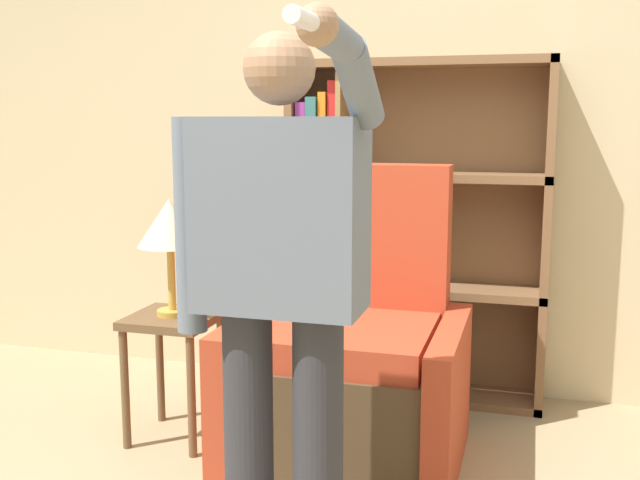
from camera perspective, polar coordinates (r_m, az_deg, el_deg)
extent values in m
cube|color=beige|center=(3.92, 7.64, 8.90)|extent=(8.00, 0.06, 2.80)
cube|color=brown|center=(3.92, -1.79, 0.94)|extent=(0.04, 0.28, 1.70)
cube|color=brown|center=(3.74, 16.85, 0.14)|extent=(0.04, 0.28, 1.70)
cube|color=brown|center=(3.91, 7.61, 0.84)|extent=(1.29, 0.01, 1.70)
cube|color=brown|center=(3.99, 7.05, -11.34)|extent=(1.29, 0.28, 0.04)
cube|color=brown|center=(3.83, 7.22, -3.64)|extent=(1.29, 0.28, 0.04)
cube|color=brown|center=(3.75, 7.39, 4.85)|extent=(1.29, 0.28, 0.04)
cube|color=brown|center=(3.75, 7.57, 13.23)|extent=(1.29, 0.28, 0.04)
cube|color=#337070|center=(4.03, -0.97, -7.34)|extent=(0.05, 0.17, 0.45)
cube|color=red|center=(4.03, -0.27, -8.05)|extent=(0.03, 0.17, 0.36)
cube|color=white|center=(4.02, 0.30, -8.13)|extent=(0.04, 0.19, 0.35)
cube|color=orange|center=(4.01, 0.98, -8.23)|extent=(0.05, 0.20, 0.35)
cube|color=#5B99A8|center=(3.98, 1.75, -7.66)|extent=(0.05, 0.22, 0.44)
cube|color=purple|center=(3.92, -0.98, -0.32)|extent=(0.06, 0.23, 0.36)
cube|color=#5B99A8|center=(3.89, -0.22, 0.58)|extent=(0.05, 0.22, 0.49)
cube|color=red|center=(3.89, 0.50, -0.17)|extent=(0.04, 0.24, 0.39)
cube|color=white|center=(3.88, 1.25, -0.59)|extent=(0.05, 0.16, 0.34)
cube|color=#238438|center=(3.86, 2.07, 0.02)|extent=(0.04, 0.22, 0.42)
cube|color=purple|center=(3.87, -1.04, 7.89)|extent=(0.05, 0.22, 0.34)
cube|color=#337070|center=(3.85, -0.25, 8.08)|extent=(0.05, 0.23, 0.37)
cube|color=orange|center=(3.84, 0.52, 8.25)|extent=(0.04, 0.20, 0.39)
cube|color=red|center=(3.82, 1.21, 8.66)|extent=(0.04, 0.18, 0.45)
cube|color=#9E7A47|center=(3.81, 1.78, 8.94)|extent=(0.03, 0.23, 0.48)
cube|color=#4C3823|center=(3.16, 2.10, -12.60)|extent=(0.73, 0.75, 0.48)
cube|color=#B23D23|center=(3.03, 1.95, -7.60)|extent=(0.69, 0.63, 0.12)
cube|color=#B23D23|center=(3.34, 3.55, -2.64)|extent=(0.73, 0.16, 0.98)
cube|color=#B23D23|center=(3.26, -5.08, -10.75)|extent=(0.10, 0.83, 0.61)
cube|color=#B23D23|center=(3.07, 9.76, -12.10)|extent=(0.10, 0.83, 0.61)
cylinder|color=#2D2D33|center=(2.37, -5.44, -15.30)|extent=(0.15, 0.15, 0.87)
cylinder|color=#2D2D33|center=(2.31, -0.24, -15.98)|extent=(0.15, 0.15, 0.87)
cube|color=slate|center=(2.14, -3.03, 1.92)|extent=(0.48, 0.24, 0.55)
sphere|color=#997051|center=(2.12, -3.13, 12.92)|extent=(0.20, 0.20, 0.20)
cylinder|color=slate|center=(2.25, -9.89, 1.05)|extent=(0.09, 0.09, 0.64)
cylinder|color=slate|center=(1.94, 2.97, 11.76)|extent=(0.09, 0.28, 0.23)
cylinder|color=slate|center=(1.71, 1.06, 15.20)|extent=(0.08, 0.27, 0.10)
sphere|color=#997051|center=(1.59, -0.20, 16.08)|extent=(0.09, 0.09, 0.09)
cylinder|color=white|center=(1.50, -1.27, 16.49)|extent=(0.04, 0.15, 0.04)
cube|color=brown|center=(3.36, -11.15, -5.93)|extent=(0.37, 0.37, 0.04)
cylinder|color=brown|center=(3.39, -14.63, -10.95)|extent=(0.04, 0.04, 0.53)
cylinder|color=brown|center=(3.24, -9.77, -11.69)|extent=(0.04, 0.04, 0.53)
cylinder|color=brown|center=(3.64, -12.09, -9.41)|extent=(0.04, 0.04, 0.53)
cylinder|color=brown|center=(3.51, -7.51, -10.00)|extent=(0.04, 0.04, 0.53)
cylinder|color=gold|center=(3.35, -11.17, -5.42)|extent=(0.13, 0.13, 0.02)
cylinder|color=gold|center=(3.31, -11.25, -2.86)|extent=(0.03, 0.03, 0.28)
cone|color=beige|center=(3.27, -11.38, 1.32)|extent=(0.28, 0.28, 0.21)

